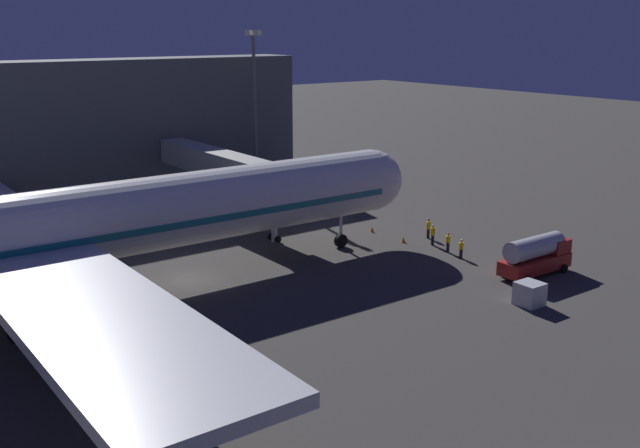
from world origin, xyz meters
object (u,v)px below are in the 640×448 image
at_px(jet_bridge, 232,168).
at_px(ground_crew_by_belt_loader, 461,248).
at_px(ground_crew_marshaller_fwd, 448,242).
at_px(apron_floodlight_mast, 255,99).
at_px(airliner_at_gate, 11,238).
at_px(ground_crew_near_nose_gear, 433,234).
at_px(ground_crew_under_port_wing, 428,227).
at_px(traffic_cone_nose_starboard, 372,229).
at_px(traffic_cone_nose_port, 403,239).
at_px(baggage_container_mid_row, 530,294).
at_px(fuel_tanker, 537,254).

distance_m(jet_bridge, ground_crew_by_belt_loader, 23.85).
bearing_deg(ground_crew_marshaller_fwd, apron_floodlight_mast, -0.66).
bearing_deg(ground_crew_by_belt_loader, airliner_at_gate, 75.72).
height_order(ground_crew_near_nose_gear, ground_crew_marshaller_fwd, ground_crew_near_nose_gear).
relative_size(apron_floodlight_mast, ground_crew_under_port_wing, 9.99).
bearing_deg(traffic_cone_nose_starboard, traffic_cone_nose_port, 180.00).
distance_m(ground_crew_marshaller_fwd, traffic_cone_nose_starboard, 9.01).
height_order(apron_floodlight_mast, baggage_container_mid_row, apron_floodlight_mast).
height_order(apron_floodlight_mast, ground_crew_by_belt_loader, apron_floodlight_mast).
relative_size(fuel_tanker, traffic_cone_nose_port, 12.01).
bearing_deg(jet_bridge, ground_crew_marshaller_fwd, -152.04).
height_order(airliner_at_gate, traffic_cone_nose_starboard, airliner_at_gate).
distance_m(apron_floodlight_mast, traffic_cone_nose_port, 29.65).
bearing_deg(traffic_cone_nose_port, airliner_at_gate, 86.17).
bearing_deg(jet_bridge, baggage_container_mid_row, -169.54).
bearing_deg(traffic_cone_nose_port, fuel_tanker, -169.39).
bearing_deg(ground_crew_near_nose_gear, ground_crew_by_belt_loader, 169.32).
height_order(fuel_tanker, ground_crew_near_nose_gear, fuel_tanker).
height_order(ground_crew_by_belt_loader, ground_crew_marshaller_fwd, ground_crew_marshaller_fwd).
xyz_separation_m(ground_crew_by_belt_loader, ground_crew_marshaller_fwd, (1.83, -0.31, 0.06)).
xyz_separation_m(apron_floodlight_mast, ground_crew_near_nose_gear, (-29.89, -0.11, -9.71)).
distance_m(ground_crew_near_nose_gear, ground_crew_under_port_wing, 2.23).
relative_size(jet_bridge, traffic_cone_nose_port, 42.98).
height_order(fuel_tanker, traffic_cone_nose_port, fuel_tanker).
height_order(ground_crew_near_nose_gear, ground_crew_under_port_wing, ground_crew_near_nose_gear).
distance_m(apron_floodlight_mast, ground_crew_marshaller_fwd, 33.68).
distance_m(jet_bridge, baggage_container_mid_row, 32.36).
height_order(apron_floodlight_mast, fuel_tanker, apron_floodlight_mast).
height_order(ground_crew_by_belt_loader, ground_crew_under_port_wing, ground_crew_under_port_wing).
relative_size(airliner_at_gate, traffic_cone_nose_starboard, 123.59).
distance_m(fuel_tanker, traffic_cone_nose_starboard, 17.37).
distance_m(apron_floodlight_mast, ground_crew_under_port_wing, 29.72).
bearing_deg(ground_crew_marshaller_fwd, fuel_tanker, -170.62).
relative_size(ground_crew_under_port_wing, traffic_cone_nose_port, 3.39).
bearing_deg(fuel_tanker, traffic_cone_nose_starboard, 7.93).
height_order(baggage_container_mid_row, ground_crew_by_belt_loader, ground_crew_by_belt_loader).
bearing_deg(traffic_cone_nose_port, ground_crew_under_port_wing, -97.12).
height_order(airliner_at_gate, ground_crew_near_nose_gear, airliner_at_gate).
xyz_separation_m(jet_bridge, traffic_cone_nose_starboard, (-10.39, -9.22, -5.38)).
xyz_separation_m(apron_floodlight_mast, fuel_tanker, (-40.45, -0.99, -9.11)).
height_order(apron_floodlight_mast, traffic_cone_nose_port, apron_floodlight_mast).
bearing_deg(ground_crew_near_nose_gear, baggage_container_mid_row, 161.23).
bearing_deg(fuel_tanker, jet_bridge, 22.86).
bearing_deg(ground_crew_near_nose_gear, ground_crew_marshaller_fwd, 168.48).
height_order(ground_crew_under_port_wing, traffic_cone_nose_port, ground_crew_under_port_wing).
bearing_deg(jet_bridge, airliner_at_gate, 118.01).
bearing_deg(baggage_container_mid_row, traffic_cone_nose_port, -11.57).
height_order(airliner_at_gate, traffic_cone_nose_port, airliner_at_gate).
relative_size(airliner_at_gate, apron_floodlight_mast, 3.65).
xyz_separation_m(airliner_at_gate, baggage_container_mid_row, (-18.88, -29.49, -4.71)).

